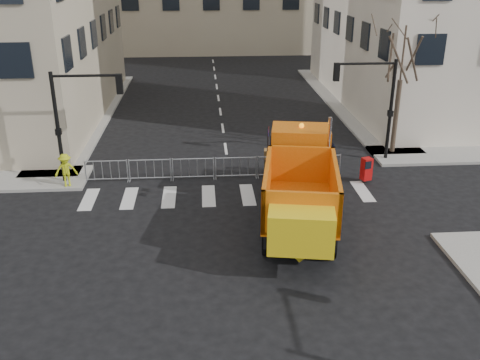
{
  "coord_description": "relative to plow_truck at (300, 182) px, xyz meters",
  "views": [
    {
      "loc": [
        -1.28,
        -16.88,
        10.09
      ],
      "look_at": [
        0.13,
        2.5,
        2.0
      ],
      "focal_mm": 40.0,
      "sensor_mm": 36.0,
      "label": 1
    }
  ],
  "objects": [
    {
      "name": "street_tree",
      "position": [
        6.66,
        7.99,
        1.92
      ],
      "size": [
        3.0,
        3.0,
        7.5
      ],
      "primitive_type": null,
      "color": "#382B21",
      "rests_on": "ground"
    },
    {
      "name": "sidewalk_back",
      "position": [
        -2.54,
        5.99,
        -1.75
      ],
      "size": [
        64.0,
        5.0,
        0.15
      ],
      "primitive_type": "cube",
      "color": "gray",
      "rests_on": "ground"
    },
    {
      "name": "traffic_light_right",
      "position": [
        5.96,
        6.99,
        0.87
      ],
      "size": [
        0.18,
        0.18,
        5.4
      ],
      "primitive_type": "cylinder",
      "color": "black",
      "rests_on": "ground"
    },
    {
      "name": "newspaper_box",
      "position": [
        3.99,
        4.04,
        -1.13
      ],
      "size": [
        0.55,
        0.52,
        1.1
      ],
      "primitive_type": "cube",
      "rotation": [
        0.0,
        0.0,
        0.32
      ],
      "color": "#BB0E0E",
      "rests_on": "sidewalk_back"
    },
    {
      "name": "cop_c",
      "position": [
        2.33,
        4.49,
        -0.87
      ],
      "size": [
        0.85,
        1.22,
        1.92
      ],
      "primitive_type": "imported",
      "rotation": [
        0.0,
        0.0,
        4.34
      ],
      "color": "black",
      "rests_on": "ground"
    },
    {
      "name": "crowd_barriers",
      "position": [
        -3.29,
        5.09,
        -1.28
      ],
      "size": [
        12.6,
        0.6,
        1.1
      ],
      "primitive_type": null,
      "color": "#9EA0A5",
      "rests_on": "ground"
    },
    {
      "name": "plow_truck",
      "position": [
        0.0,
        0.0,
        0.0
      ],
      "size": [
        4.65,
        10.91,
        4.11
      ],
      "rotation": [
        0.0,
        0.0,
        1.4
      ],
      "color": "black",
      "rests_on": "ground"
    },
    {
      "name": "traffic_light_left",
      "position": [
        -10.54,
        4.99,
        0.87
      ],
      "size": [
        0.18,
        0.18,
        5.4
      ],
      "primitive_type": "cylinder",
      "color": "black",
      "rests_on": "ground"
    },
    {
      "name": "cop_a",
      "position": [
        1.07,
        4.49,
        -0.91
      ],
      "size": [
        0.8,
        0.77,
        1.84
      ],
      "primitive_type": "imported",
      "rotation": [
        0.0,
        0.0,
        3.83
      ],
      "color": "black",
      "rests_on": "ground"
    },
    {
      "name": "ground",
      "position": [
        -2.54,
        -2.51,
        -1.83
      ],
      "size": [
        120.0,
        120.0,
        0.0
      ],
      "primitive_type": "plane",
      "color": "black",
      "rests_on": "ground"
    },
    {
      "name": "worker",
      "position": [
        -10.24,
        4.29,
        -0.88
      ],
      "size": [
        1.15,
        0.85,
        1.59
      ],
      "primitive_type": "imported",
      "rotation": [
        0.0,
        0.0,
        0.28
      ],
      "color": "#B6C317",
      "rests_on": "sidewalk_back"
    },
    {
      "name": "cop_b",
      "position": [
        -0.44,
        4.49,
        -0.86
      ],
      "size": [
        0.98,
        0.79,
        1.92
      ],
      "primitive_type": "imported",
      "rotation": [
        0.0,
        0.0,
        3.08
      ],
      "color": "black",
      "rests_on": "ground"
    }
  ]
}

